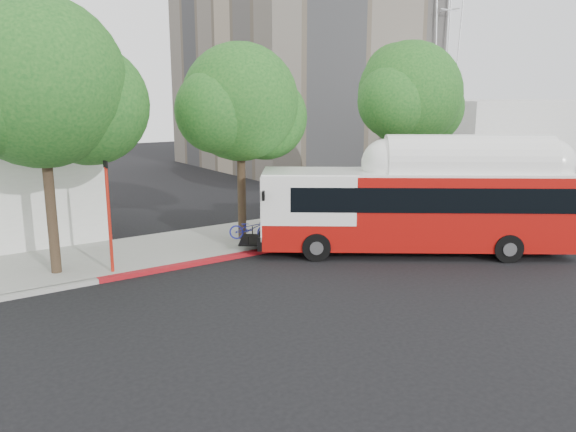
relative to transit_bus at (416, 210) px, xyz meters
name	(u,v)px	position (x,y,z in m)	size (l,w,h in m)	color
ground	(346,272)	(-3.96, -0.35, -1.83)	(120.00, 120.00, 0.00)	black
sidewalk	(256,234)	(-3.96, 6.15, -1.76)	(60.00, 5.00, 0.15)	gray
curb_strip	(287,247)	(-3.96, 3.55, -1.76)	(60.00, 0.30, 0.15)	gray
red_curb_segment	(225,258)	(-6.96, 3.55, -1.75)	(10.00, 0.32, 0.16)	maroon
street_tree_left	(55,89)	(-12.49, 5.21, 4.77)	(6.67, 5.80, 9.74)	#2D2116
street_tree_mid	(248,107)	(-4.55, 5.71, 4.07)	(5.75, 5.00, 8.62)	#2D2116
street_tree_right	(415,98)	(5.48, 5.51, 4.42)	(6.21, 5.40, 9.18)	#2D2116
horizon_block	(490,134)	(26.04, 15.65, 1.17)	(20.00, 12.00, 6.00)	silver
transit_bus	(416,210)	(0.00, 0.00, 0.00)	(12.09, 9.58, 3.92)	#9E0E0B
signal_pole	(109,218)	(-11.26, 4.09, 0.31)	(0.12, 0.40, 4.17)	red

